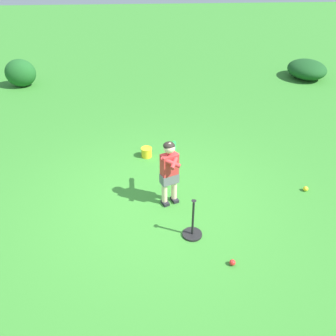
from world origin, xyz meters
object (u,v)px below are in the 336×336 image
(play_ball_behind_batter, at_px, (306,189))
(batting_tee, at_px, (192,230))
(play_ball_near_batter, at_px, (232,262))
(child_batter, at_px, (170,168))
(toy_bucket, at_px, (147,152))

(play_ball_behind_batter, relative_size, batting_tee, 0.14)
(play_ball_near_batter, bearing_deg, child_batter, 117.74)
(batting_tee, xyz_separation_m, toy_bucket, (-0.61, 2.20, -0.01))
(play_ball_behind_batter, height_order, play_ball_near_batter, play_ball_behind_batter)
(play_ball_near_batter, xyz_separation_m, toy_bucket, (-1.06, 2.77, 0.06))
(play_ball_behind_batter, relative_size, toy_bucket, 0.39)
(play_ball_near_batter, relative_size, batting_tee, 0.13)
(play_ball_near_batter, bearing_deg, batting_tee, 127.91)
(child_batter, bearing_deg, toy_bucket, 103.61)
(play_ball_behind_batter, bearing_deg, batting_tee, -155.54)
(child_batter, bearing_deg, batting_tee, -71.26)
(play_ball_near_batter, bearing_deg, toy_bucket, 110.85)
(child_batter, xyz_separation_m, toy_bucket, (-0.34, 1.42, -0.55))
(play_ball_near_batter, height_order, batting_tee, batting_tee)
(batting_tee, bearing_deg, play_ball_behind_batter, 24.46)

